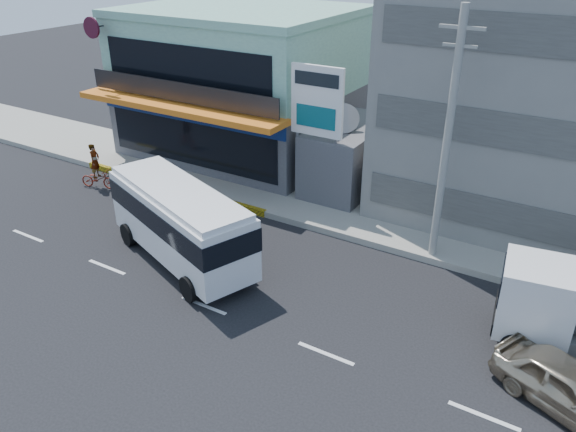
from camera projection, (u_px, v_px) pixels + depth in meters
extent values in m
plane|color=black|center=(204.00, 305.00, 20.33)|extent=(120.00, 120.00, 0.00)
cube|color=gray|center=(425.00, 230.00, 25.17)|extent=(70.00, 5.00, 0.30)
cube|color=#414145|center=(245.00, 119.00, 33.79)|extent=(12.00, 10.00, 4.00)
cube|color=#90CDB2|center=(242.00, 51.00, 31.98)|extent=(12.00, 10.00, 4.00)
cube|color=orange|center=(177.00, 107.00, 28.40)|extent=(12.40, 1.80, 0.30)
cube|color=navy|center=(188.00, 114.00, 29.22)|extent=(12.00, 0.12, 0.80)
cube|color=black|center=(190.00, 141.00, 29.93)|extent=(11.00, 0.06, 2.60)
cube|color=#414145|center=(350.00, 158.00, 28.67)|extent=(3.00, 6.00, 3.50)
cylinder|color=slate|center=(343.00, 129.00, 27.08)|extent=(1.50, 1.50, 0.15)
cylinder|color=gray|center=(298.00, 141.00, 26.56)|extent=(0.16, 0.16, 6.50)
cylinder|color=gray|center=(335.00, 148.00, 25.63)|extent=(0.16, 0.16, 6.50)
cube|color=white|center=(317.00, 101.00, 25.16)|extent=(2.60, 0.18, 3.20)
cylinder|color=#999993|center=(447.00, 145.00, 20.91)|extent=(0.30, 0.30, 10.00)
cube|color=#999993|center=(462.00, 27.00, 19.01)|extent=(1.60, 0.12, 0.12)
cube|color=#999993|center=(460.00, 46.00, 19.28)|extent=(1.20, 0.10, 0.10)
cube|color=white|center=(180.00, 223.00, 22.34)|extent=(8.02, 4.91, 2.52)
cube|color=black|center=(179.00, 211.00, 22.12)|extent=(8.09, 4.98, 0.93)
cube|color=white|center=(177.00, 191.00, 21.72)|extent=(7.74, 4.62, 0.22)
cylinder|color=black|center=(128.00, 234.00, 24.08)|extent=(1.03, 0.63, 0.99)
cylinder|color=black|center=(178.00, 218.00, 25.41)|extent=(1.03, 0.63, 0.99)
cylinder|color=black|center=(189.00, 289.00, 20.41)|extent=(1.03, 0.63, 0.99)
cylinder|color=black|center=(244.00, 267.00, 21.74)|extent=(1.03, 0.63, 0.99)
imported|color=tan|center=(570.00, 388.00, 15.62)|extent=(4.74, 3.39, 1.50)
cube|color=silver|center=(536.00, 298.00, 17.83)|extent=(2.49, 2.49, 2.38)
cylinder|color=black|center=(515.00, 346.00, 17.65)|extent=(0.95, 0.40, 0.92)
cylinder|color=black|center=(519.00, 309.00, 19.38)|extent=(0.95, 0.40, 0.92)
imported|color=#62190E|center=(98.00, 179.00, 29.47)|extent=(1.99, 1.19, 0.99)
imported|color=#66594C|center=(95.00, 161.00, 29.01)|extent=(0.61, 0.76, 1.81)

